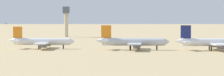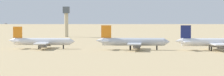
{
  "view_description": "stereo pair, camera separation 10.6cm",
  "coord_description": "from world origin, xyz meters",
  "px_view_note": "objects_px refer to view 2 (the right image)",
  "views": [
    {
      "loc": [
        30.44,
        -294.77,
        19.31
      ],
      "look_at": [
        15.08,
        4.73,
        6.0
      ],
      "focal_mm": 89.26,
      "sensor_mm": 36.0,
      "label": 1
    },
    {
      "loc": [
        30.55,
        -294.76,
        19.31
      ],
      "look_at": [
        15.08,
        4.73,
        6.0
      ],
      "focal_mm": 89.26,
      "sensor_mm": 36.0,
      "label": 2
    }
  ],
  "objects_px": {
    "parked_jet_orange_2": "(41,42)",
    "control_tower": "(66,19)",
    "parked_jet_orange_3": "(132,42)",
    "parked_jet_navy_4": "(213,42)"
  },
  "relations": [
    {
      "from": "parked_jet_navy_4",
      "to": "control_tower",
      "type": "xyz_separation_m",
      "value": [
        -98.28,
        161.6,
        10.7
      ]
    },
    {
      "from": "parked_jet_orange_2",
      "to": "parked_jet_navy_4",
      "type": "bearing_deg",
      "value": -6.29
    },
    {
      "from": "parked_jet_orange_3",
      "to": "parked_jet_navy_4",
      "type": "relative_size",
      "value": 0.99
    },
    {
      "from": "parked_jet_orange_2",
      "to": "parked_jet_orange_3",
      "type": "xyz_separation_m",
      "value": [
        49.63,
        -6.32,
        0.29
      ]
    },
    {
      "from": "parked_jet_orange_2",
      "to": "parked_jet_orange_3",
      "type": "height_order",
      "value": "parked_jet_orange_3"
    },
    {
      "from": "parked_jet_orange_2",
      "to": "parked_jet_orange_3",
      "type": "relative_size",
      "value": 0.93
    },
    {
      "from": "parked_jet_orange_2",
      "to": "parked_jet_orange_3",
      "type": "distance_m",
      "value": 50.03
    },
    {
      "from": "parked_jet_navy_4",
      "to": "control_tower",
      "type": "bearing_deg",
      "value": 116.32
    },
    {
      "from": "parked_jet_orange_2",
      "to": "control_tower",
      "type": "distance_m",
      "value": 153.71
    },
    {
      "from": "parked_jet_navy_4",
      "to": "control_tower",
      "type": "distance_m",
      "value": 189.44
    }
  ]
}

